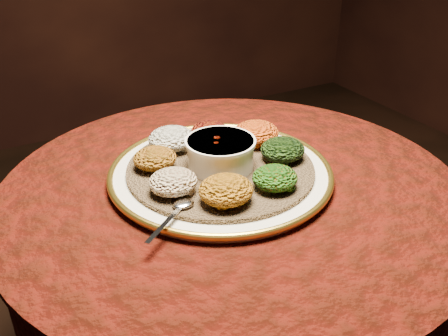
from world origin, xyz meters
name	(u,v)px	position (x,y,z in m)	size (l,w,h in m)	color
table	(231,252)	(0.00, 0.00, 0.55)	(0.96, 0.96, 0.73)	black
platter	(221,173)	(-0.01, 0.03, 0.75)	(0.52, 0.52, 0.02)	silver
injera	(221,168)	(-0.01, 0.03, 0.76)	(0.39, 0.39, 0.01)	olive
stew_bowl	(220,151)	(-0.01, 0.03, 0.80)	(0.15, 0.15, 0.06)	white
spoon	(181,207)	(-0.15, -0.08, 0.77)	(0.12, 0.10, 0.01)	silver
portion_ayib	(172,139)	(-0.07, 0.15, 0.79)	(0.10, 0.10, 0.05)	silver
portion_kitfo	(209,131)	(0.03, 0.16, 0.78)	(0.08, 0.08, 0.04)	black
portion_tikil	(256,133)	(0.11, 0.09, 0.79)	(0.10, 0.10, 0.05)	#A2630D
portion_gomen	(283,150)	(0.12, 0.00, 0.78)	(0.10, 0.09, 0.05)	black
portion_mixveg	(275,178)	(0.04, -0.09, 0.78)	(0.09, 0.08, 0.04)	#912D09
portion_kik	(226,190)	(-0.07, -0.09, 0.79)	(0.10, 0.10, 0.05)	#A0590E
portion_timatim	(173,182)	(-0.14, -0.02, 0.78)	(0.09, 0.09, 0.04)	#700B06
portion_shiro	(155,158)	(-0.13, 0.09, 0.78)	(0.09, 0.09, 0.04)	#904D11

